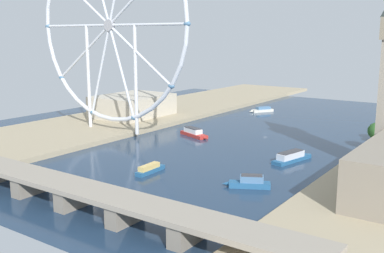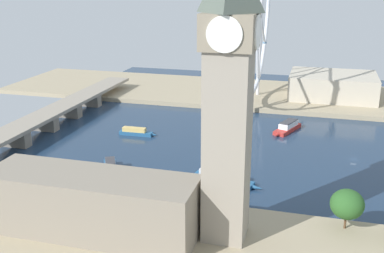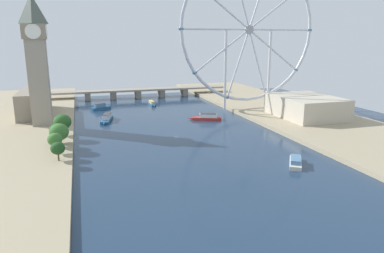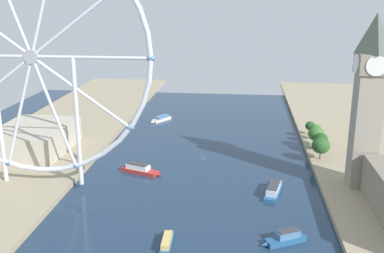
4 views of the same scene
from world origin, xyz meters
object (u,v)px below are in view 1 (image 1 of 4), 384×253
object	(u,v)px
ferris_wheel	(109,26)
tour_boat_4	(194,133)
tour_boat_3	(151,169)
tour_boat_1	(292,157)
river_bridge	(73,190)
tour_boat_2	(249,182)
riverside_hall	(133,105)
tour_boat_0	(262,110)

from	to	relation	value
ferris_wheel	tour_boat_4	size ratio (longest dim) A/B	4.91
ferris_wheel	tour_boat_3	distance (m)	121.08
tour_boat_1	tour_boat_4	distance (m)	83.53
river_bridge	tour_boat_1	bearing A→B (deg)	-110.87
tour_boat_2	riverside_hall	bearing A→B (deg)	-59.57
riverside_hall	tour_boat_1	bearing A→B (deg)	163.63
ferris_wheel	tour_boat_1	xyz separation A→B (m)	(-130.24, -5.92, -71.66)
tour_boat_3	tour_boat_1	bearing A→B (deg)	-41.11
ferris_wheel	tour_boat_0	world-z (taller)	ferris_wheel
ferris_wheel	tour_boat_4	world-z (taller)	ferris_wheel
tour_boat_1	tour_boat_4	size ratio (longest dim) A/B	1.17
riverside_hall	tour_boat_3	xyz separation A→B (m)	(-109.20, 107.50, -9.63)
tour_boat_0	river_bridge	bearing A→B (deg)	42.59
riverside_hall	tour_boat_4	bearing A→B (deg)	162.32
river_bridge	tour_boat_2	bearing A→B (deg)	-126.13
tour_boat_0	tour_boat_4	bearing A→B (deg)	36.50
river_bridge	tour_boat_3	world-z (taller)	river_bridge
riverside_hall	tour_boat_4	xyz separation A→B (m)	(-78.53, 25.04, -9.15)
tour_boat_0	tour_boat_1	world-z (taller)	tour_boat_1
tour_boat_1	tour_boat_2	size ratio (longest dim) A/B	1.53
tour_boat_3	riverside_hall	bearing A→B (deg)	43.80
river_bridge	tour_boat_2	size ratio (longest dim) A/B	10.00
tour_boat_3	tour_boat_4	bearing A→B (deg)	18.75
ferris_wheel	tour_boat_1	size ratio (longest dim) A/B	4.21
ferris_wheel	tour_boat_2	xyz separation A→B (m)	(-132.09, 46.79, -71.74)
ferris_wheel	tour_boat_3	bearing A→B (deg)	145.67
riverside_hall	tour_boat_4	distance (m)	82.93
riverside_hall	tour_boat_3	size ratio (longest dim) A/B	2.66
riverside_hall	tour_boat_0	bearing A→B (deg)	-126.91
tour_boat_0	tour_boat_1	xyz separation A→B (m)	(-88.38, 141.03, 0.54)
ferris_wheel	tour_boat_0	xyz separation A→B (m)	(-41.86, -146.95, -72.20)
river_bridge	tour_boat_1	xyz separation A→B (m)	(-44.09, -115.63, -4.90)
tour_boat_2	tour_boat_4	xyz separation A→B (m)	(82.50, -74.45, 0.01)
riverside_hall	tour_boat_0	xyz separation A→B (m)	(-70.81, -94.26, -9.61)
tour_boat_0	ferris_wheel	bearing A→B (deg)	16.90
riverside_hall	tour_boat_0	world-z (taller)	riverside_hall
riverside_hall	tour_boat_1	world-z (taller)	riverside_hall
river_bridge	tour_boat_4	xyz separation A→B (m)	(36.56, -137.37, -4.98)
river_bridge	tour_boat_4	bearing A→B (deg)	-75.10
tour_boat_0	riverside_hall	bearing A→B (deg)	-4.11
tour_boat_0	tour_boat_3	size ratio (longest dim) A/B	0.98
tour_boat_0	tour_boat_1	size ratio (longest dim) A/B	0.68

